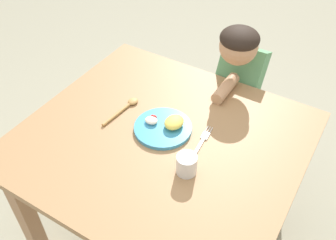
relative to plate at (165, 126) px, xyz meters
The scene contains 7 objects.
ground_plane 0.70m from the plate, 74.90° to the right, with size 8.00×8.00×0.00m, color gray.
dining_table 0.13m from the plate, 74.90° to the right, with size 1.07×0.97×0.68m.
plate is the anchor object (origin of this frame).
fork 0.16m from the plate, ahead, with size 0.04×0.21×0.01m.
spoon 0.21m from the plate, behind, with size 0.05×0.21×0.02m.
drinking_cup 0.23m from the plate, 38.96° to the right, with size 0.07×0.07×0.08m, color silver.
person 0.54m from the plate, 77.88° to the left, with size 0.21×0.38×0.96m.
Camera 1 is at (0.56, -0.88, 1.73)m, focal length 40.40 mm.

